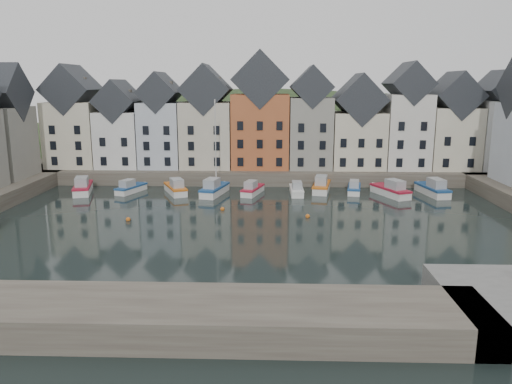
{
  "coord_description": "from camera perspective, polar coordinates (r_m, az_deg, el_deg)",
  "views": [
    {
      "loc": [
        1.92,
        -49.83,
        14.89
      ],
      "look_at": [
        0.1,
        6.0,
        2.71
      ],
      "focal_mm": 35.0,
      "sensor_mm": 36.0,
      "label": 1
    }
  ],
  "objects": [
    {
      "name": "boat_g",
      "position": [
        70.68,
        7.49,
        0.68
      ],
      "size": [
        3.27,
        7.05,
        2.6
      ],
      "rotation": [
        0.0,
        0.0,
        -0.18
      ],
      "color": "silver",
      "rests_on": "ground"
    },
    {
      "name": "near_wall",
      "position": [
        33.3,
        -19.83,
        -13.12
      ],
      "size": [
        50.0,
        6.0,
        2.0
      ],
      "primitive_type": "cube",
      "color": "#484037",
      "rests_on": "ground"
    },
    {
      "name": "boat_a",
      "position": [
        73.09,
        -19.18,
        0.48
      ],
      "size": [
        3.8,
        7.18,
        2.64
      ],
      "rotation": [
        0.0,
        0.0,
        0.26
      ],
      "color": "silver",
      "rests_on": "ground"
    },
    {
      "name": "boat_h",
      "position": [
        70.53,
        11.15,
        0.4
      ],
      "size": [
        2.63,
        5.64,
        2.08
      ],
      "rotation": [
        0.0,
        0.0,
        -0.18
      ],
      "color": "silver",
      "rests_on": "ground"
    },
    {
      "name": "boat_e",
      "position": [
        68.4,
        -0.42,
        0.28
      ],
      "size": [
        3.24,
        5.89,
        2.16
      ],
      "rotation": [
        0.0,
        0.0,
        -0.28
      ],
      "color": "silver",
      "rests_on": "ground"
    },
    {
      "name": "far_terrace",
      "position": [
        78.07,
        2.84,
        7.87
      ],
      "size": [
        72.37,
        8.16,
        17.78
      ],
      "color": "beige",
      "rests_on": "far_quay"
    },
    {
      "name": "boat_c",
      "position": [
        69.61,
        -9.16,
        0.4
      ],
      "size": [
        4.37,
        6.59,
        2.43
      ],
      "rotation": [
        0.0,
        0.0,
        0.42
      ],
      "color": "silver",
      "rests_on": "ground"
    },
    {
      "name": "boat_f",
      "position": [
        68.42,
        4.65,
        0.23
      ],
      "size": [
        1.82,
        5.53,
        2.11
      ],
      "rotation": [
        0.0,
        0.0,
        0.02
      ],
      "color": "silver",
      "rests_on": "ground"
    },
    {
      "name": "boat_i",
      "position": [
        69.65,
        15.19,
        0.17
      ],
      "size": [
        4.53,
        7.05,
        2.6
      ],
      "rotation": [
        0.0,
        0.0,
        0.39
      ],
      "color": "silver",
      "rests_on": "ground"
    },
    {
      "name": "far_quay",
      "position": [
        81.05,
        0.49,
        2.43
      ],
      "size": [
        90.0,
        16.0,
        2.0
      ],
      "primitive_type": "cube",
      "color": "#484037",
      "rests_on": "ground"
    },
    {
      "name": "boat_d",
      "position": [
        68.18,
        -4.81,
        0.38
      ],
      "size": [
        3.65,
        7.14,
        13.06
      ],
      "rotation": [
        0.0,
        0.0,
        -0.23
      ],
      "color": "silver",
      "rests_on": "ground"
    },
    {
      "name": "hillside",
      "position": [
        110.82,
        0.81,
        -4.94
      ],
      "size": [
        153.6,
        70.4,
        64.0
      ],
      "color": "#243219",
      "rests_on": "ground"
    },
    {
      "name": "mooring_buoys",
      "position": [
        57.4,
        -4.12,
        -2.61
      ],
      "size": [
        20.5,
        5.5,
        0.5
      ],
      "color": "#C96117",
      "rests_on": "ground"
    },
    {
      "name": "ground",
      "position": [
        52.04,
        -0.32,
        -4.32
      ],
      "size": [
        260.0,
        260.0,
        0.0
      ],
      "primitive_type": "plane",
      "color": "black",
      "rests_on": "ground"
    },
    {
      "name": "boat_j",
      "position": [
        72.03,
        19.58,
        0.29
      ],
      "size": [
        3.25,
        7.14,
        2.64
      ],
      "rotation": [
        0.0,
        0.0,
        0.17
      ],
      "color": "silver",
      "rests_on": "ground"
    },
    {
      "name": "boat_b",
      "position": [
        71.57,
        -14.16,
        0.43
      ],
      "size": [
        3.52,
        5.76,
        2.12
      ],
      "rotation": [
        0.0,
        0.0,
        -0.36
      ],
      "color": "silver",
      "rests_on": "ground"
    }
  ]
}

